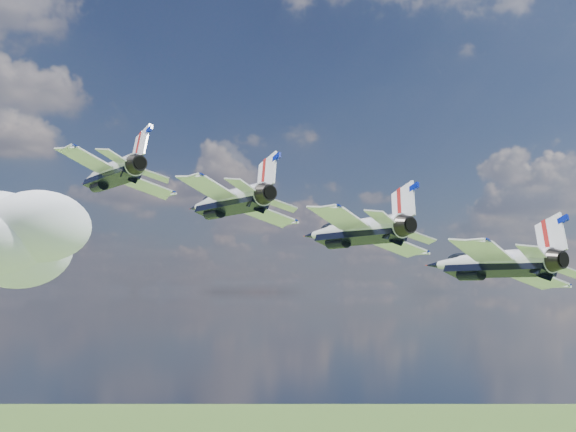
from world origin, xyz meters
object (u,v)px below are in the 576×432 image
jet_3 (488,263)px  jet_1 (226,202)px  jet_2 (352,231)px  jet_0 (109,174)px

jet_3 → jet_1: bearing=136.0°
jet_2 → jet_3: size_ratio=1.00×
jet_2 → jet_3: jet_2 is taller
jet_1 → jet_2: 12.89m
jet_1 → jet_2: bearing=-44.0°
jet_1 → jet_2: (9.36, -8.29, -3.12)m
jet_2 → jet_3: (9.36, -8.29, -3.12)m
jet_0 → jet_3: bearing=-44.0°
jet_0 → jet_3: jet_0 is taller
jet_0 → jet_2: size_ratio=1.00×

